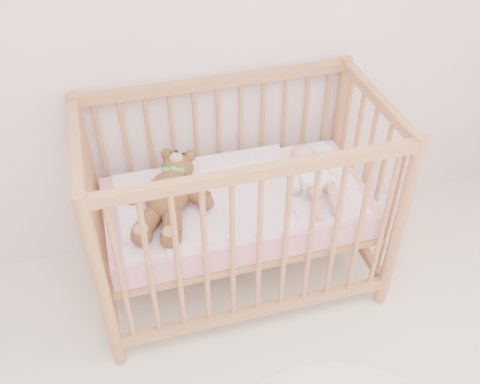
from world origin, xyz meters
name	(u,v)px	position (x,y,z in m)	size (l,w,h in m)	color
crib	(237,205)	(0.21, 1.60, 0.50)	(1.36, 0.76, 1.00)	#B57A4C
mattress	(237,207)	(0.21, 1.60, 0.49)	(1.22, 0.62, 0.13)	pink
blanket	(237,195)	(0.21, 1.60, 0.56)	(1.10, 0.58, 0.06)	#EAA1C1
baby	(312,172)	(0.56, 1.58, 0.64)	(0.24, 0.51, 0.12)	white
teddy_bear	(168,196)	(-0.11, 1.58, 0.65)	(0.42, 0.59, 0.16)	brown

